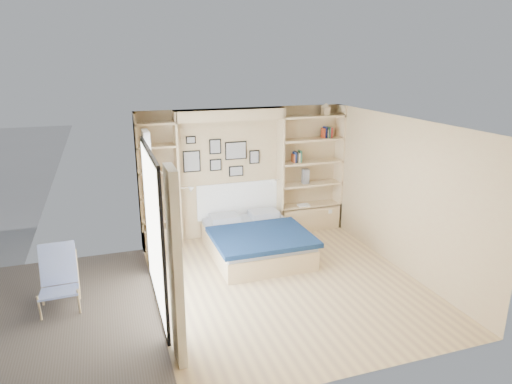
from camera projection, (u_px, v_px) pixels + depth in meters
name	position (u px, v px, depth m)	size (l,w,h in m)	color
ground	(286.00, 283.00, 7.12)	(4.50, 4.50, 0.00)	#D5B67B
room_shell	(235.00, 193.00, 8.08)	(4.50, 4.50, 4.50)	tan
bed	(255.00, 240.00, 8.11)	(1.66, 2.06, 1.07)	#D2B185
photo_gallery	(221.00, 157.00, 8.55)	(1.48, 0.02, 0.82)	black
reading_lamps	(232.00, 185.00, 8.54)	(1.92, 0.12, 0.15)	silver
shelf_decor	(298.00, 149.00, 8.85)	(3.47, 0.23, 2.03)	#9C4424
deck	(34.00, 325.00, 6.02)	(3.20, 4.00, 0.05)	brown
deck_chair	(59.00, 278.00, 6.39)	(0.55, 0.88, 0.87)	tan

